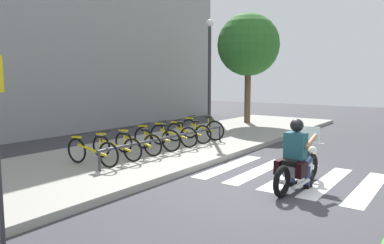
{
  "coord_description": "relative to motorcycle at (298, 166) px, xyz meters",
  "views": [
    {
      "loc": [
        -6.77,
        -2.95,
        2.21
      ],
      "look_at": [
        0.11,
        2.03,
        1.19
      ],
      "focal_mm": 34.46,
      "sensor_mm": 36.0,
      "label": 1
    }
  ],
  "objects": [
    {
      "name": "ground_plane",
      "position": [
        -0.32,
        0.44,
        -0.45
      ],
      "size": [
        48.0,
        48.0,
        0.0
      ],
      "primitive_type": "plane",
      "color": "#38383D"
    },
    {
      "name": "sidewalk",
      "position": [
        -0.32,
        4.64,
        -0.38
      ],
      "size": [
        24.0,
        4.4,
        0.15
      ],
      "primitive_type": "cube",
      "color": "gray",
      "rests_on": "ground"
    },
    {
      "name": "crosswalk_stripe_0",
      "position": [
        0.8,
        -1.16,
        -0.45
      ],
      "size": [
        2.8,
        0.4,
        0.01
      ],
      "primitive_type": "cube",
      "color": "white",
      "rests_on": "ground"
    },
    {
      "name": "crosswalk_stripe_1",
      "position": [
        0.8,
        -0.36,
        -0.45
      ],
      "size": [
        2.8,
        0.4,
        0.01
      ],
      "primitive_type": "cube",
      "color": "white",
      "rests_on": "ground"
    },
    {
      "name": "crosswalk_stripe_2",
      "position": [
        0.8,
        0.44,
        -0.45
      ],
      "size": [
        2.8,
        0.4,
        0.01
      ],
      "primitive_type": "cube",
      "color": "white",
      "rests_on": "ground"
    },
    {
      "name": "crosswalk_stripe_3",
      "position": [
        0.8,
        1.24,
        -0.45
      ],
      "size": [
        2.8,
        0.4,
        0.01
      ],
      "primitive_type": "cube",
      "color": "white",
      "rests_on": "ground"
    },
    {
      "name": "crosswalk_stripe_4",
      "position": [
        0.8,
        2.04,
        -0.45
      ],
      "size": [
        2.8,
        0.4,
        0.01
      ],
      "primitive_type": "cube",
      "color": "white",
      "rests_on": "ground"
    },
    {
      "name": "motorcycle",
      "position": [
        0.0,
        0.0,
        0.0
      ],
      "size": [
        2.06,
        0.64,
        1.2
      ],
      "color": "black",
      "rests_on": "ground"
    },
    {
      "name": "rider",
      "position": [
        -0.08,
        0.01,
        0.36
      ],
      "size": [
        0.64,
        0.55,
        1.42
      ],
      "color": "#1E4C59",
      "rests_on": "ground"
    },
    {
      "name": "bicycle_0",
      "position": [
        -1.58,
        4.4,
        0.04
      ],
      "size": [
        0.48,
        1.64,
        0.74
      ],
      "color": "black",
      "rests_on": "sidewalk"
    },
    {
      "name": "bicycle_1",
      "position": [
        -0.81,
        4.4,
        0.03
      ],
      "size": [
        0.48,
        1.63,
        0.72
      ],
      "color": "black",
      "rests_on": "sidewalk"
    },
    {
      "name": "bicycle_2",
      "position": [
        -0.05,
        4.4,
        0.03
      ],
      "size": [
        0.48,
        1.58,
        0.72
      ],
      "color": "black",
      "rests_on": "sidewalk"
    },
    {
      "name": "bicycle_3",
      "position": [
        0.72,
        4.4,
        0.05
      ],
      "size": [
        0.48,
        1.61,
        0.77
      ],
      "color": "black",
      "rests_on": "sidewalk"
    },
    {
      "name": "bicycle_4",
      "position": [
        1.48,
        4.4,
        0.05
      ],
      "size": [
        0.48,
        1.7,
        0.76
      ],
      "color": "black",
      "rests_on": "sidewalk"
    },
    {
      "name": "bicycle_5",
      "position": [
        2.24,
        4.4,
        0.04
      ],
      "size": [
        0.48,
        1.65,
        0.73
      ],
      "color": "black",
      "rests_on": "sidewalk"
    },
    {
      "name": "bicycle_6",
      "position": [
        3.01,
        4.4,
        0.06
      ],
      "size": [
        0.48,
        1.65,
        0.8
      ],
      "color": "black",
      "rests_on": "sidewalk"
    },
    {
      "name": "bike_rack",
      "position": [
        0.72,
        3.85,
        0.12
      ],
      "size": [
        5.18,
        0.07,
        0.49
      ],
      "color": "#333338",
      "rests_on": "sidewalk"
    },
    {
      "name": "street_lamp",
      "position": [
        4.43,
        5.04,
        2.18
      ],
      "size": [
        0.28,
        0.28,
        4.35
      ],
      "color": "#2D2D33",
      "rests_on": "ground"
    },
    {
      "name": "tree_near_rack",
      "position": [
        8.28,
        5.44,
        3.25
      ],
      "size": [
        2.84,
        2.84,
        5.15
      ],
      "color": "brown",
      "rests_on": "ground"
    },
    {
      "name": "building_backdrop",
      "position": [
        -0.32,
        10.34,
        4.36
      ],
      "size": [
        24.0,
        1.2,
        9.63
      ],
      "primitive_type": "cube",
      "color": "gray",
      "rests_on": "ground"
    }
  ]
}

